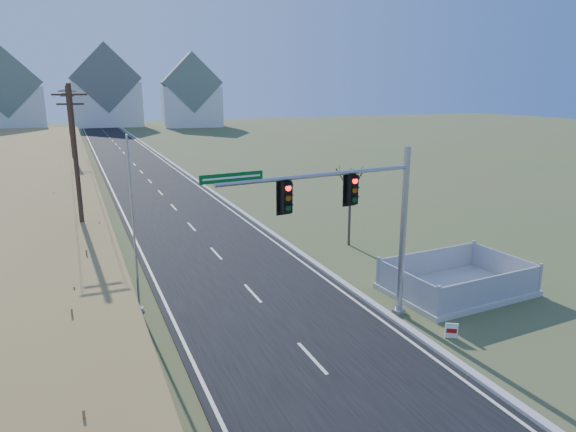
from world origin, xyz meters
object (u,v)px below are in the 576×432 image
Objects in this scene: traffic_signal_mast at (365,218)px; flagpole at (135,244)px; bare_tree at (351,179)px; fence_enclosure at (456,286)px; open_sign at (451,331)px.

flagpole is at bearing 143.79° from traffic_signal_mast.
traffic_signal_mast is 1.75× the size of bare_tree.
traffic_signal_mast is at bearing -30.05° from flagpole.
fence_enclosure is at bearing -14.41° from flagpole.
fence_enclosure is (5.47, 1.06, -3.87)m from traffic_signal_mast.
fence_enclosure is at bearing 78.44° from open_sign.
open_sign is 0.12× the size of bare_tree.
open_sign is at bearing -101.06° from bare_tree.
traffic_signal_mast is 1.33× the size of fence_enclosure.
flagpole is at bearing 177.27° from open_sign.
traffic_signal_mast is at bearing -116.77° from bare_tree.
fence_enclosure is at bearing 4.85° from traffic_signal_mast.
flagpole reaches higher than traffic_signal_mast.
open_sign is (2.34, -2.31, -3.84)m from traffic_signal_mast.
open_sign is at bearing -34.00° from flagpole.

